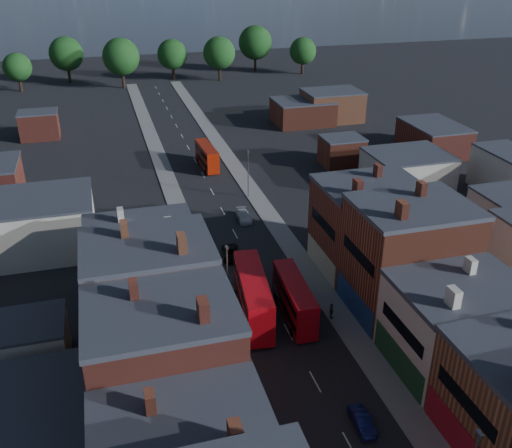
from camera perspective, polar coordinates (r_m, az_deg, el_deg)
pavement_west at (r=82.57m, az=-6.83°, el=-0.89°), size 3.00×200.00×0.12m
pavement_east at (r=85.17m, az=1.81°, el=0.19°), size 3.00×200.00×0.12m
lamp_post_2 at (r=63.28m, az=-2.87°, el=-4.97°), size 0.25×0.70×8.12m
lamp_post_3 at (r=91.80m, az=-0.80°, el=5.34°), size 0.25×0.70×8.12m
bus_0 at (r=62.87m, az=-0.30°, el=-7.18°), size 4.17×12.39×5.25m
bus_1 at (r=63.31m, az=3.86°, el=-7.43°), size 3.07×10.53×4.50m
bus_2 at (r=106.22m, az=-4.93°, el=6.81°), size 2.83×9.81×4.19m
car_1 at (r=52.59m, az=10.55°, el=-18.81°), size 1.46×3.82×1.24m
car_2 at (r=75.56m, az=-2.52°, el=-2.94°), size 2.78×4.93×1.30m
car_3 at (r=85.66m, az=-1.21°, el=0.80°), size 2.11×4.63×1.31m
ped_3 at (r=64.03m, az=7.55°, el=-8.63°), size 0.67×1.20×1.94m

